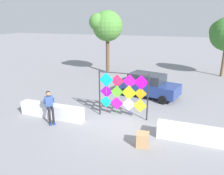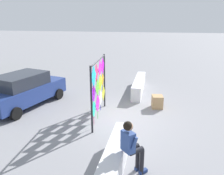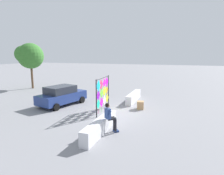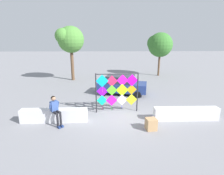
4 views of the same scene
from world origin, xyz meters
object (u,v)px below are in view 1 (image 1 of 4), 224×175
Objects in this scene: kite_display_rack at (123,91)px; tree_far_right at (106,25)px; parked_car at (148,85)px; seated_vendor at (49,104)px; cardboard_box_large at (143,140)px.

kite_display_rack is 0.45× the size of tree_far_right.
parked_car is at bearing -46.45° from tree_far_right.
seated_vendor reaches higher than cardboard_box_large.
kite_display_rack is 10.45m from tree_far_right.
tree_far_right is (-5.02, 5.28, 3.63)m from parked_car.
seated_vendor reaches higher than parked_car.
seated_vendor is at bearing -125.16° from parked_car.
seated_vendor is at bearing 172.95° from cardboard_box_large.
parked_car is 0.74× the size of tree_far_right.
parked_car is 8.14m from tree_far_right.
cardboard_box_large is 0.10× the size of tree_far_right.
parked_car is at bearing 80.92° from kite_display_rack.
kite_display_rack reaches higher than cardboard_box_large.
cardboard_box_large is 13.39m from tree_far_right.
tree_far_right is at bearing 96.54° from seated_vendor.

